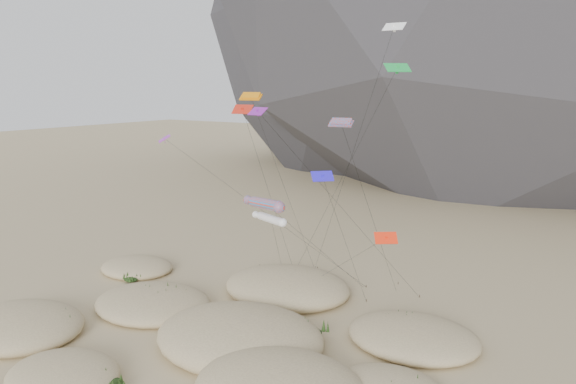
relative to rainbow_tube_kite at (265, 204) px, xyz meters
name	(u,v)px	position (x,y,z in m)	size (l,w,h in m)	color
ground	(198,353)	(-0.94, -9.23, -12.22)	(500.00, 500.00, 0.00)	#CCB789
dunes	(225,328)	(-1.25, -5.06, -11.47)	(48.84, 36.87, 4.07)	#CCB789
dune_grass	(218,329)	(-1.49, -5.70, -11.38)	(44.27, 27.21, 1.57)	black
kite_stakes	(339,281)	(1.11, 14.06, -12.07)	(21.75, 7.24, 0.30)	#3F2D1E
rainbow_tube_kite	(265,204)	(0.00, 0.00, 0.00)	(8.33, 16.30, 13.12)	#FF301A
white_tube_kite	(270,219)	(0.32, 0.42, -1.58)	(9.07, 13.80, 11.32)	white
orange_parafoil	(252,99)	(-5.27, 5.20, 10.04)	(4.61, 9.91, 22.99)	orange
multi_parafoil	(342,125)	(6.92, 2.88, 7.80)	(2.41, 13.13, 20.73)	red
delta_kites	(299,131)	(2.10, 3.04, 7.10)	(30.48, 15.59, 29.56)	purple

